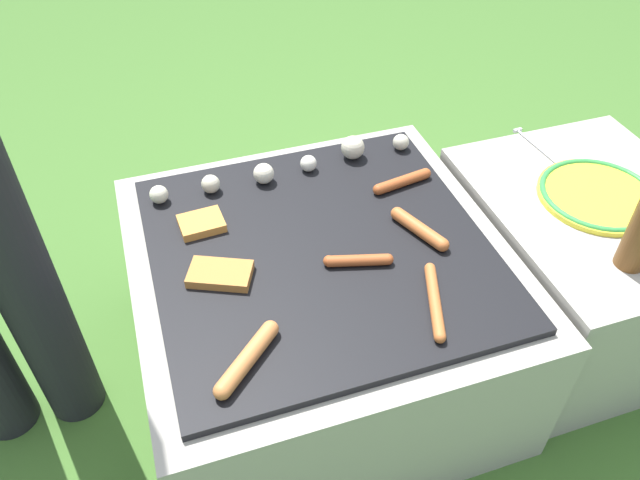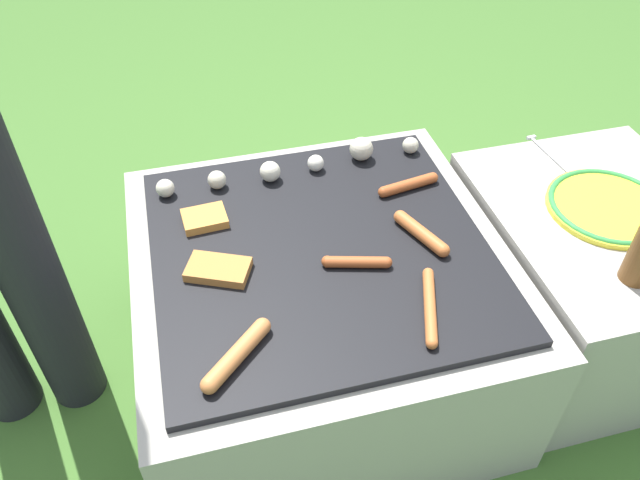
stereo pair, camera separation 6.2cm
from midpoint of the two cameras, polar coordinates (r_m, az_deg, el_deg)
ground_plane at (r=1.64m, az=1.10°, el=-11.15°), size 14.00×14.00×0.00m
grill at (r=1.48m, az=1.20°, el=-6.50°), size 0.80×0.80×0.41m
side_ledge at (r=1.70m, az=24.08°, el=-3.12°), size 0.51×0.62×0.41m
sausage_front_left at (r=1.49m, az=9.27°, el=4.99°), size 0.16×0.05×0.03m
sausage_back_right at (r=1.28m, az=4.67°, el=-2.06°), size 0.15×0.06×0.02m
sausage_front_center at (r=1.13m, az=-6.03°, el=-10.41°), size 0.14×0.13×0.03m
sausage_back_center at (r=1.36m, az=10.51°, el=0.60°), size 0.08×0.15×0.03m
sausage_mid_right at (r=1.22m, az=11.46°, el=-6.01°), size 0.08×0.19×0.02m
bread_slice_left at (r=1.40m, az=-9.27°, el=1.93°), size 0.10×0.08×0.02m
bread_slice_right at (r=1.28m, az=-7.92°, el=-2.70°), size 0.15×0.12×0.02m
mushroom_row at (r=1.52m, az=-0.44°, el=7.03°), size 0.65×0.08×0.06m
plate_colorful at (r=1.57m, az=25.92°, el=2.77°), size 0.28×0.28×0.02m
fork_utensil at (r=1.69m, az=21.38°, el=7.12°), size 0.03×0.21×0.01m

